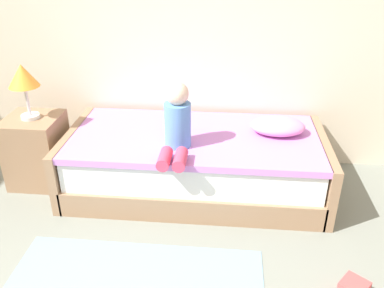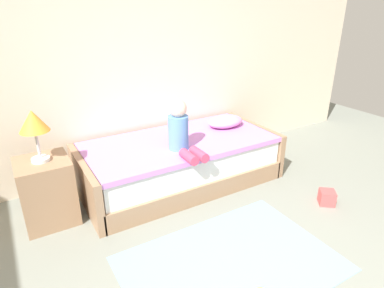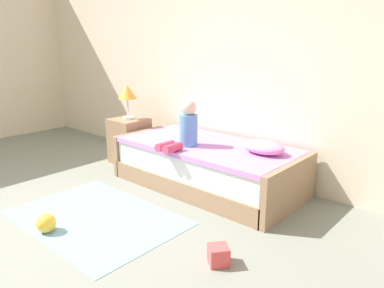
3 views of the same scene
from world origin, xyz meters
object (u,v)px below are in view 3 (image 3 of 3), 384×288
Objects in this scene: table_lamp at (127,94)px; child_figure at (185,128)px; pillow at (264,147)px; nightstand at (130,140)px; toy_block at (219,255)px; bed at (207,166)px; toy_ball at (46,223)px.

table_lamp is 1.28m from child_figure.
child_figure is at bearing -156.96° from pillow.
toy_block is (2.38, -1.11, -0.23)m from nightstand.
pillow is at bearing 3.08° from table_lamp.
table_lamp is 2.77m from toy_block.
nightstand is at bearing -179.66° from bed.
table_lamp is 2.16m from toy_ball.
nightstand is 0.64m from table_lamp.
bed is 0.52m from child_figure.
nightstand reaches higher than toy_ball.
table_lamp is 2.04m from pillow.
toy_ball is at bearing -119.18° from pillow.
child_figure reaches higher than pillow.
table_lamp is (-1.35, -0.01, 0.69)m from bed.
child_figure is 1.58m from toy_block.
table_lamp reaches higher than pillow.
toy_ball is (-0.25, -1.50, -0.62)m from child_figure.
bed is at bearing 0.34° from nightstand.
child_figure reaches higher than nightstand.
table_lamp is at bearing 119.74° from toy_ball.
nightstand is 2.64m from toy_block.
toy_block is at bearing -47.31° from bed.
toy_ball is at bearing -60.26° from table_lamp.
child_figure is 0.85m from pillow.
table_lamp is at bearing -179.66° from bed.
bed is at bearing 0.34° from table_lamp.
pillow is at bearing 60.82° from toy_ball.
bed reaches higher than toy_block.
pillow is (2.01, 0.11, 0.26)m from nightstand.
nightstand is at bearing -176.92° from pillow.
bed is 1.78m from toy_ball.
bed is 4.14× the size of child_figure.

